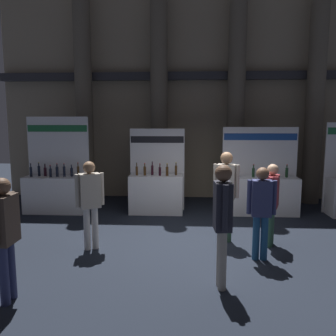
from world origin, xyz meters
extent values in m
plane|color=black|center=(0.00, 0.00, 0.00)|extent=(24.62, 24.62, 0.00)
cube|color=gray|center=(0.00, 4.33, 3.47)|extent=(12.31, 0.25, 6.94)
cube|color=#2D2D33|center=(0.00, 4.03, 3.82)|extent=(12.31, 0.20, 0.24)
cylinder|color=#665B4C|center=(-3.43, 3.70, 3.14)|extent=(0.52, 0.52, 6.29)
cylinder|color=#665B4C|center=(-1.14, 3.70, 3.14)|extent=(0.52, 0.52, 6.29)
cylinder|color=#665B4C|center=(1.14, 3.70, 3.14)|extent=(0.52, 0.52, 6.29)
cylinder|color=#665B4C|center=(3.43, 3.70, 3.14)|extent=(0.52, 0.52, 6.29)
cube|color=white|center=(-3.82, 2.14, 0.49)|extent=(1.62, 0.60, 0.98)
cube|color=white|center=(-3.82, 2.48, 1.29)|extent=(1.70, 0.04, 2.57)
cube|color=#1E6638|center=(-3.82, 2.46, 2.25)|extent=(1.65, 0.01, 0.18)
cylinder|color=black|center=(-4.45, 2.11, 1.11)|extent=(0.07, 0.07, 0.25)
cylinder|color=black|center=(-4.45, 2.11, 1.28)|extent=(0.03, 0.03, 0.09)
cylinder|color=black|center=(-4.45, 2.11, 1.33)|extent=(0.03, 0.03, 0.02)
cylinder|color=black|center=(-4.28, 2.22, 1.12)|extent=(0.07, 0.07, 0.27)
cylinder|color=black|center=(-4.28, 2.22, 1.29)|extent=(0.03, 0.03, 0.08)
cylinder|color=gold|center=(-4.28, 2.22, 1.34)|extent=(0.03, 0.03, 0.02)
cylinder|color=black|center=(-4.09, 2.18, 1.10)|extent=(0.08, 0.08, 0.23)
cylinder|color=black|center=(-4.09, 2.18, 1.26)|extent=(0.03, 0.03, 0.09)
cylinder|color=black|center=(-4.09, 2.18, 1.31)|extent=(0.03, 0.03, 0.02)
cylinder|color=black|center=(-3.90, 2.08, 1.09)|extent=(0.07, 0.07, 0.22)
cylinder|color=black|center=(-3.90, 2.08, 1.24)|extent=(0.03, 0.03, 0.08)
cylinder|color=red|center=(-3.90, 2.08, 1.29)|extent=(0.03, 0.03, 0.02)
cylinder|color=black|center=(-3.75, 2.13, 1.11)|extent=(0.07, 0.07, 0.27)
cylinder|color=black|center=(-3.75, 2.13, 1.28)|extent=(0.03, 0.03, 0.07)
cylinder|color=red|center=(-3.75, 2.13, 1.32)|extent=(0.03, 0.03, 0.02)
cylinder|color=black|center=(-3.56, 2.15, 1.12)|extent=(0.07, 0.07, 0.28)
cylinder|color=black|center=(-3.56, 2.15, 1.29)|extent=(0.03, 0.03, 0.06)
cylinder|color=red|center=(-3.56, 2.15, 1.33)|extent=(0.03, 0.03, 0.02)
cylinder|color=black|center=(-3.38, 2.21, 1.09)|extent=(0.07, 0.07, 0.22)
cylinder|color=black|center=(-3.38, 2.21, 1.24)|extent=(0.03, 0.03, 0.07)
cylinder|color=black|center=(-3.38, 2.21, 1.28)|extent=(0.03, 0.03, 0.02)
cylinder|color=#472D14|center=(-3.19, 2.20, 1.12)|extent=(0.06, 0.06, 0.27)
cylinder|color=#472D14|center=(-3.19, 2.20, 1.30)|extent=(0.03, 0.03, 0.09)
cylinder|color=red|center=(-3.19, 2.20, 1.35)|extent=(0.03, 0.03, 0.02)
cube|color=silver|center=(-4.07, 1.96, 0.99)|extent=(0.26, 0.36, 0.01)
cube|color=white|center=(-1.10, 2.24, 0.51)|extent=(1.42, 0.60, 1.03)
cube|color=white|center=(-1.10, 2.58, 1.13)|extent=(1.49, 0.04, 2.25)
cube|color=black|center=(-1.10, 2.56, 1.96)|extent=(1.44, 0.01, 0.18)
cylinder|color=#472D14|center=(-1.61, 2.19, 1.15)|extent=(0.06, 0.06, 0.23)
cylinder|color=#472D14|center=(-1.61, 2.19, 1.31)|extent=(0.03, 0.03, 0.09)
cylinder|color=black|center=(-1.61, 2.19, 1.36)|extent=(0.03, 0.03, 0.02)
cylinder|color=#472D14|center=(-1.40, 2.20, 1.14)|extent=(0.07, 0.07, 0.23)
cylinder|color=#472D14|center=(-1.40, 2.20, 1.30)|extent=(0.03, 0.03, 0.08)
cylinder|color=red|center=(-1.40, 2.20, 1.34)|extent=(0.03, 0.03, 0.02)
cylinder|color=black|center=(-1.21, 2.29, 1.15)|extent=(0.07, 0.07, 0.25)
cylinder|color=black|center=(-1.21, 2.29, 1.32)|extent=(0.03, 0.03, 0.09)
cylinder|color=black|center=(-1.21, 2.29, 1.38)|extent=(0.03, 0.03, 0.02)
cylinder|color=black|center=(-1.00, 2.18, 1.14)|extent=(0.06, 0.06, 0.22)
cylinder|color=black|center=(-1.00, 2.18, 1.29)|extent=(0.03, 0.03, 0.08)
cylinder|color=red|center=(-1.00, 2.18, 1.34)|extent=(0.03, 0.03, 0.02)
cylinder|color=#472D14|center=(-0.81, 2.16, 1.15)|extent=(0.07, 0.07, 0.24)
cylinder|color=#472D14|center=(-0.81, 2.16, 1.30)|extent=(0.03, 0.03, 0.07)
cylinder|color=gold|center=(-0.81, 2.16, 1.35)|extent=(0.03, 0.03, 0.02)
cylinder|color=#472D14|center=(-0.58, 2.30, 1.15)|extent=(0.06, 0.06, 0.25)
cylinder|color=#472D14|center=(-0.58, 2.30, 1.32)|extent=(0.03, 0.03, 0.07)
cylinder|color=gold|center=(-0.58, 2.30, 1.36)|extent=(0.03, 0.03, 0.02)
cube|color=white|center=(1.67, 2.30, 0.50)|extent=(1.90, 0.60, 0.99)
cube|color=white|center=(1.67, 2.64, 1.15)|extent=(1.99, 0.04, 2.29)
cube|color=navy|center=(1.67, 2.62, 2.04)|extent=(1.93, 0.01, 0.18)
cylinder|color=black|center=(1.01, 2.26, 1.10)|extent=(0.07, 0.07, 0.22)
cylinder|color=black|center=(1.01, 2.26, 1.25)|extent=(0.03, 0.03, 0.08)
cylinder|color=red|center=(1.01, 2.26, 1.30)|extent=(0.03, 0.03, 0.02)
cylinder|color=#19381E|center=(1.46, 2.33, 1.11)|extent=(0.07, 0.07, 0.23)
cylinder|color=#19381E|center=(1.46, 2.33, 1.27)|extent=(0.03, 0.03, 0.09)
cylinder|color=red|center=(1.46, 2.33, 1.32)|extent=(0.03, 0.03, 0.02)
cylinder|color=black|center=(1.90, 2.24, 1.11)|extent=(0.07, 0.07, 0.23)
cylinder|color=black|center=(1.90, 2.24, 1.26)|extent=(0.03, 0.03, 0.08)
cylinder|color=red|center=(1.90, 2.24, 1.31)|extent=(0.03, 0.03, 0.02)
cylinder|color=#19381E|center=(2.32, 2.33, 1.11)|extent=(0.08, 0.08, 0.25)
cylinder|color=#19381E|center=(2.32, 2.33, 1.27)|extent=(0.03, 0.03, 0.07)
cylinder|color=red|center=(2.32, 2.33, 1.32)|extent=(0.03, 0.03, 0.02)
cylinder|color=navy|center=(-2.70, -2.44, 0.41)|extent=(0.12, 0.12, 0.83)
cylinder|color=navy|center=(-2.70, -2.27, 0.41)|extent=(0.12, 0.12, 0.83)
cube|color=#47382D|center=(-2.70, -2.36, 1.16)|extent=(0.25, 0.38, 0.66)
sphere|color=brown|center=(-2.70, -2.36, 1.61)|extent=(0.23, 0.23, 0.23)
cylinder|color=#47382D|center=(-2.70, -2.12, 1.17)|extent=(0.08, 0.08, 0.62)
cylinder|color=#33563D|center=(1.41, 0.08, 0.39)|extent=(0.12, 0.12, 0.79)
cylinder|color=#33563D|center=(1.35, -0.09, 0.39)|extent=(0.12, 0.12, 0.79)
cube|color=maroon|center=(1.38, 0.00, 1.10)|extent=(0.36, 0.45, 0.62)
sphere|color=tan|center=(1.38, 0.00, 1.52)|extent=(0.22, 0.22, 0.22)
cylinder|color=maroon|center=(1.46, 0.22, 1.11)|extent=(0.08, 0.08, 0.59)
cylinder|color=maroon|center=(1.30, -0.23, 1.11)|extent=(0.08, 0.08, 0.59)
cylinder|color=navy|center=(1.09, -0.73, 0.40)|extent=(0.12, 0.12, 0.80)
cylinder|color=navy|center=(0.95, -0.72, 0.40)|extent=(0.12, 0.12, 0.80)
cube|color=navy|center=(1.02, -0.73, 1.12)|extent=(0.35, 0.25, 0.64)
sphere|color=brown|center=(1.02, -0.73, 1.55)|extent=(0.22, 0.22, 0.22)
cylinder|color=navy|center=(1.24, -0.74, 1.14)|extent=(0.08, 0.08, 0.60)
cylinder|color=navy|center=(0.81, -0.71, 1.14)|extent=(0.08, 0.08, 0.60)
cylinder|color=#33563D|center=(0.44, 0.19, 0.45)|extent=(0.12, 0.12, 0.89)
cylinder|color=#33563D|center=(0.58, 0.15, 0.45)|extent=(0.12, 0.12, 0.89)
cube|color=#ADA393|center=(0.51, 0.17, 1.24)|extent=(0.39, 0.30, 0.70)
sphere|color=#8C6647|center=(0.51, 0.17, 1.72)|extent=(0.24, 0.24, 0.24)
cylinder|color=#ADA393|center=(0.29, 0.23, 1.26)|extent=(0.08, 0.08, 0.67)
cylinder|color=#ADA393|center=(0.72, 0.12, 1.26)|extent=(0.08, 0.08, 0.67)
cylinder|color=#ADA393|center=(0.24, -1.86, 0.44)|extent=(0.12, 0.12, 0.89)
cylinder|color=#ADA393|center=(0.23, -1.72, 0.44)|extent=(0.12, 0.12, 0.89)
cube|color=#23232D|center=(0.24, -1.79, 1.24)|extent=(0.26, 0.34, 0.70)
sphere|color=brown|center=(0.24, -1.79, 1.72)|extent=(0.24, 0.24, 0.24)
cylinder|color=#23232D|center=(0.25, -2.00, 1.26)|extent=(0.08, 0.08, 0.67)
cylinder|color=#23232D|center=(0.23, -1.59, 1.26)|extent=(0.08, 0.08, 0.67)
cylinder|color=silver|center=(-2.18, -0.45, 0.41)|extent=(0.12, 0.12, 0.82)
cylinder|color=silver|center=(-2.04, -0.37, 0.41)|extent=(0.12, 0.12, 0.82)
cube|color=#ADA393|center=(-2.11, -0.41, 1.15)|extent=(0.44, 0.39, 0.65)
sphere|color=#8C6647|center=(-2.11, -0.41, 1.59)|extent=(0.23, 0.23, 0.23)
cylinder|color=#ADA393|center=(-2.32, -0.52, 1.17)|extent=(0.08, 0.08, 0.62)
cylinder|color=#ADA393|center=(-1.91, -0.30, 1.17)|extent=(0.08, 0.08, 0.62)
camera|label=1|loc=(-0.27, -6.55, 2.45)|focal=36.03mm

